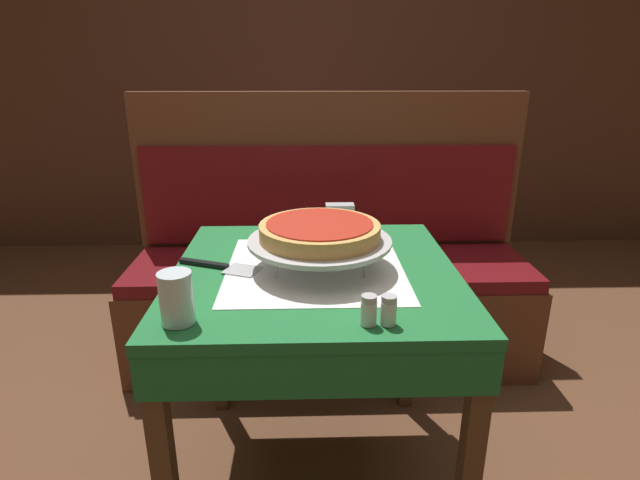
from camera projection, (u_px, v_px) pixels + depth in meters
The scene contains 13 objects.
ground_plane at pixel (316, 475), 1.69m from camera, with size 14.00×14.00×0.00m, color brown.
dining_table_front at pixel (315, 298), 1.47m from camera, with size 0.81×0.81×0.76m.
dining_table_rear at pixel (304, 175), 3.08m from camera, with size 0.86×0.86×0.76m.
booth_bench at pixel (330, 286), 2.32m from camera, with size 1.79×0.53×1.20m.
back_wall_panel at pixel (308, 82), 3.50m from camera, with size 6.00×0.04×2.40m, color #4C2D1E.
pizza_pan_stand at pixel (320, 243), 1.41m from camera, with size 0.41×0.41×0.09m.
deep_dish_pizza at pixel (320, 231), 1.40m from camera, with size 0.34×0.34×0.05m.
pizza_server at pixel (220, 266), 1.44m from camera, with size 0.25×0.14×0.01m.
water_glass_near at pixel (176, 298), 1.12m from camera, with size 0.08×0.08×0.12m.
salt_shaker at pixel (369, 310), 1.12m from camera, with size 0.04×0.04×0.07m.
pepper_shaker at pixel (389, 310), 1.12m from camera, with size 0.04×0.04×0.07m.
napkin_holder at pixel (340, 216), 1.77m from camera, with size 0.10×0.05×0.09m.
condiment_caddy at pixel (303, 158), 2.93m from camera, with size 0.14×0.14×0.15m.
Camera 1 is at (-0.02, -1.33, 1.32)m, focal length 28.00 mm.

